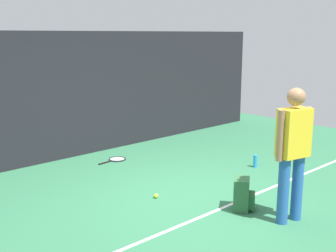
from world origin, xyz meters
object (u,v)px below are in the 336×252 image
tennis_ball_near_player (156,196)px  water_bottle (255,161)px  tennis_player (293,147)px  backpack (243,195)px  tennis_racket (116,159)px

tennis_ball_near_player → water_bottle: water_bottle is taller
tennis_player → backpack: bearing=-64.2°
tennis_player → tennis_ball_near_player: size_ratio=25.76×
tennis_racket → tennis_player: bearing=-95.3°
tennis_player → tennis_racket: bearing=-76.5°
tennis_player → backpack: tennis_player is taller
tennis_ball_near_player → water_bottle: bearing=-2.3°
tennis_racket → tennis_ball_near_player: size_ratio=9.51×
tennis_player → tennis_ball_near_player: (-0.74, 1.71, -0.93)m
tennis_player → tennis_ball_near_player: bearing=-54.1°
tennis_racket → backpack: 3.04m
tennis_racket → tennis_ball_near_player: (-0.68, -1.94, 0.02)m
tennis_ball_near_player → water_bottle: size_ratio=0.30×
backpack → tennis_racket: bearing=52.6°
water_bottle → tennis_racket: bearing=127.8°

